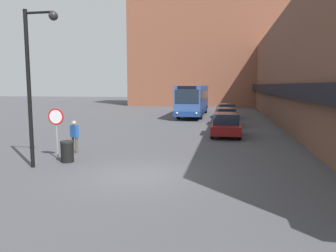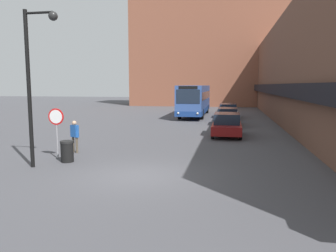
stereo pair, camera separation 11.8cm
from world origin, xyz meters
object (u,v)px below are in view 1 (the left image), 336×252
at_px(parked_car_front, 226,125).
at_px(city_bus, 193,100).
at_px(stop_sign, 56,122).
at_px(street_lamp, 35,71).
at_px(pedestrian, 74,134).
at_px(trash_bin, 67,151).
at_px(parked_car_middle, 226,117).
at_px(parked_car_back, 227,111).

bearing_deg(parked_car_front, city_bus, 104.55).
bearing_deg(stop_sign, street_lamp, -86.98).
relative_size(pedestrian, trash_bin, 1.71).
bearing_deg(parked_car_middle, trash_bin, -114.63).
xyz_separation_m(parked_car_back, pedestrian, (-7.49, -19.37, 0.24)).
xyz_separation_m(parked_car_front, pedestrian, (-7.49, -7.03, 0.22)).
bearing_deg(city_bus, pedestrian, -100.19).
height_order(parked_car_middle, trash_bin, parked_car_middle).
height_order(city_bus, trash_bin, city_bus).
height_order(street_lamp, trash_bin, street_lamp).
relative_size(city_bus, parked_car_back, 2.49).
height_order(parked_car_front, parked_car_back, parked_car_front).
xyz_separation_m(city_bus, stop_sign, (-3.99, -22.62, -0.12)).
height_order(parked_car_front, stop_sign, stop_sign).
height_order(parked_car_front, street_lamp, street_lamp).
distance_m(parked_car_back, trash_bin, 22.40).
bearing_deg(pedestrian, parked_car_front, 69.44).
xyz_separation_m(stop_sign, street_lamp, (0.09, -1.66, 2.24)).
height_order(street_lamp, pedestrian, street_lamp).
xyz_separation_m(parked_car_front, street_lamp, (-7.58, -10.10, 3.18)).
bearing_deg(pedestrian, street_lamp, -65.43).
xyz_separation_m(parked_car_middle, pedestrian, (-7.49, -13.09, 0.25)).
xyz_separation_m(parked_car_front, stop_sign, (-7.67, -8.44, 0.94)).
bearing_deg(parked_car_middle, stop_sign, -117.87).
bearing_deg(parked_car_back, pedestrian, -111.14).
bearing_deg(stop_sign, parked_car_front, 47.76).
bearing_deg(pedestrian, city_bus, 106.05).
xyz_separation_m(pedestrian, trash_bin, (0.60, -1.95, -0.50)).
height_order(stop_sign, pedestrian, stop_sign).
relative_size(parked_car_back, pedestrian, 3.01).
xyz_separation_m(city_bus, parked_car_back, (3.68, -1.84, -1.08)).
distance_m(parked_car_front, pedestrian, 10.27).
bearing_deg(parked_car_back, parked_car_front, -90.00).
xyz_separation_m(parked_car_back, trash_bin, (-6.89, -21.31, -0.26)).
relative_size(parked_car_front, parked_car_middle, 0.87).
bearing_deg(stop_sign, city_bus, 80.00).
distance_m(parked_car_middle, trash_bin, 16.54).
height_order(stop_sign, street_lamp, street_lamp).
distance_m(parked_car_back, pedestrian, 20.76).
bearing_deg(parked_car_front, street_lamp, -126.87).
bearing_deg(parked_car_front, stop_sign, -132.24).
bearing_deg(pedestrian, trash_bin, -46.74).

